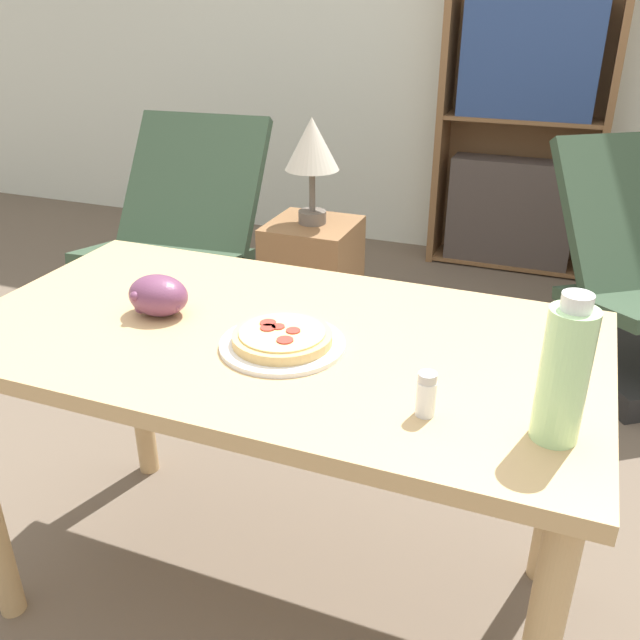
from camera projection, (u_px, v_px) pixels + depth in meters
name	position (u px, v px, depth m)	size (l,w,h in m)	color
ground_plane	(279.00, 565.00, 1.80)	(14.00, 14.00, 0.00)	brown
wall_back	(486.00, 7.00, 3.43)	(8.00, 0.05, 2.60)	silver
dining_table	(277.00, 375.00, 1.44)	(1.32, 0.71, 0.74)	tan
pizza_on_plate	(282.00, 340.00, 1.33)	(0.25, 0.25, 0.04)	white
grape_bunch	(159.00, 296.00, 1.45)	(0.13, 0.11, 0.09)	#6B3856
drink_bottle	(564.00, 373.00, 1.02)	(0.07, 0.07, 0.25)	#B7EAA3
salt_shaker	(426.00, 394.00, 1.11)	(0.03, 0.03, 0.08)	white
lounge_chair_near	(182.00, 262.00, 3.01)	(0.67, 0.81, 0.88)	black
bookshelf	(521.00, 132.00, 3.47)	(0.84, 0.26, 1.58)	brown
side_table	(313.00, 286.00, 2.81)	(0.34, 0.34, 0.54)	brown
table_lamp	(312.00, 149.00, 2.56)	(0.21, 0.21, 0.41)	#665B51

